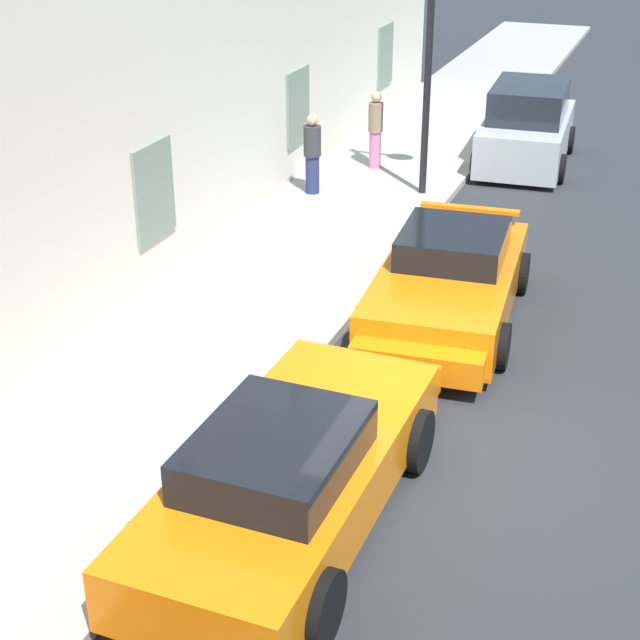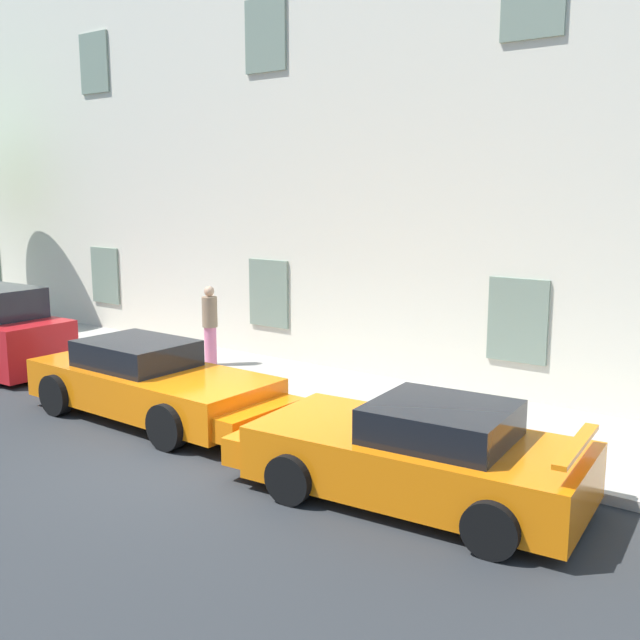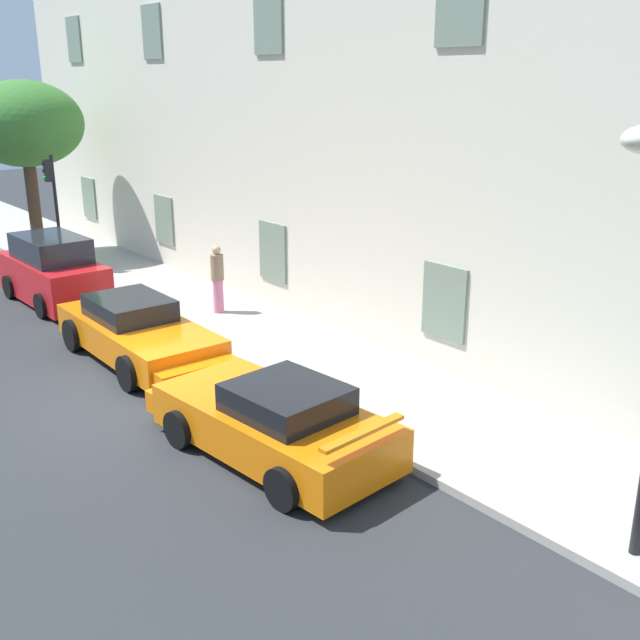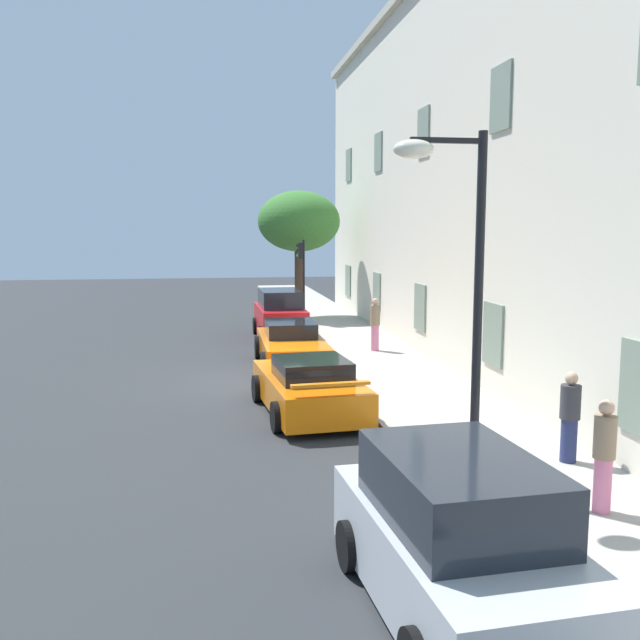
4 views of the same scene
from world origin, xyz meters
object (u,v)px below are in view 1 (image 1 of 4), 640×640
Objects in this scene: sportscar_red_lead at (297,465)px; pedestrian_strolling at (312,153)px; sportscar_yellow_flank at (446,287)px; hatchback_parked at (527,128)px; pedestrian_admiring at (375,129)px.

pedestrian_strolling is at bearing 20.75° from sportscar_red_lead.
sportscar_yellow_flank is (5.03, -0.28, -0.03)m from sportscar_red_lead.
hatchback_parked is at bearing 2.72° from sportscar_yellow_flank.
hatchback_parked is 5.28m from pedestrian_strolling.
pedestrian_admiring is at bearing 123.75° from hatchback_parked.
pedestrian_strolling reaches higher than sportscar_yellow_flank.
pedestrian_strolling is (-2.05, 0.62, -0.04)m from pedestrian_admiring.
sportscar_yellow_flank is at bearing -3.13° from sportscar_red_lead.
pedestrian_admiring reaches higher than sportscar_red_lead.
pedestrian_admiring is 1.03× the size of pedestrian_strolling.
hatchback_parked is (8.46, 0.40, 0.23)m from sportscar_yellow_flank.
sportscar_red_lead is 3.22× the size of pedestrian_strolling.
pedestrian_admiring is (11.58, 2.99, 0.38)m from sportscar_red_lead.
pedestrian_admiring is (-1.91, 2.86, 0.18)m from hatchback_parked.
sportscar_yellow_flank is at bearing -153.51° from pedestrian_admiring.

